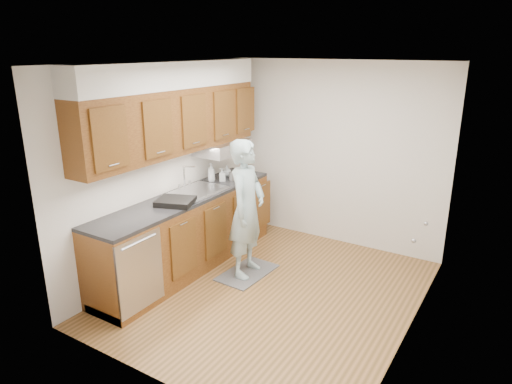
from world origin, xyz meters
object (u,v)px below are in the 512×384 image
(soap_bottle_a, at_px, (211,172))
(soap_bottle_b, at_px, (222,175))
(steel_can, at_px, (231,176))
(dish_rack, at_px, (175,201))
(soap_bottle_c, at_px, (227,171))
(person, at_px, (247,200))

(soap_bottle_a, relative_size, soap_bottle_b, 1.42)
(soap_bottle_b, relative_size, steel_can, 1.50)
(dish_rack, bearing_deg, soap_bottle_b, 75.12)
(soap_bottle_c, bearing_deg, dish_rack, -82.10)
(person, relative_size, soap_bottle_a, 7.51)
(soap_bottle_b, distance_m, dish_rack, 1.05)
(steel_can, bearing_deg, person, -43.48)
(soap_bottle_c, bearing_deg, soap_bottle_a, -97.29)
(steel_can, bearing_deg, soap_bottle_b, -138.83)
(soap_bottle_a, bearing_deg, person, -27.30)
(soap_bottle_a, bearing_deg, soap_bottle_c, 82.71)
(soap_bottle_a, distance_m, dish_rack, 0.99)
(soap_bottle_b, bearing_deg, dish_rack, -84.51)
(soap_bottle_c, distance_m, steel_can, 0.22)
(person, bearing_deg, soap_bottle_b, 46.86)
(person, relative_size, soap_bottle_b, 10.68)
(soap_bottle_b, bearing_deg, soap_bottle_c, 108.86)
(soap_bottle_b, xyz_separation_m, dish_rack, (0.10, -1.05, -0.06))
(soap_bottle_b, bearing_deg, person, -35.59)
(soap_bottle_b, distance_m, steel_can, 0.13)
(person, height_order, soap_bottle_c, person)
(soap_bottle_b, xyz_separation_m, soap_bottle_c, (-0.08, 0.22, -0.01))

